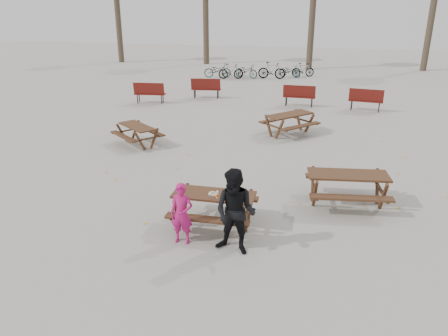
% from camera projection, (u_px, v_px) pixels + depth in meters
% --- Properties ---
extents(ground, '(80.00, 80.00, 0.00)m').
position_uv_depth(ground, '(214.00, 225.00, 9.82)').
color(ground, gray).
rests_on(ground, ground).
extents(main_picnic_table, '(1.80, 1.45, 0.78)m').
position_uv_depth(main_picnic_table, '(214.00, 201.00, 9.61)').
color(main_picnic_table, '#3A2615').
rests_on(main_picnic_table, ground).
extents(food_tray, '(0.18, 0.11, 0.03)m').
position_uv_depth(food_tray, '(213.00, 194.00, 9.48)').
color(food_tray, white).
rests_on(food_tray, main_picnic_table).
extents(bread_roll, '(0.14, 0.06, 0.05)m').
position_uv_depth(bread_roll, '(213.00, 192.00, 9.46)').
color(bread_roll, tan).
rests_on(bread_roll, food_tray).
extents(soda_bottle, '(0.07, 0.07, 0.17)m').
position_uv_depth(soda_bottle, '(217.00, 195.00, 9.31)').
color(soda_bottle, silver).
rests_on(soda_bottle, main_picnic_table).
extents(child, '(0.48, 0.31, 1.31)m').
position_uv_depth(child, '(182.00, 214.00, 8.91)').
color(child, '#B81766').
rests_on(child, ground).
extents(adult, '(0.96, 0.81, 1.76)m').
position_uv_depth(adult, '(235.00, 212.00, 8.48)').
color(adult, black).
rests_on(adult, ground).
extents(picnic_table_east, '(2.08, 1.76, 0.82)m').
position_uv_depth(picnic_table_east, '(347.00, 189.00, 10.65)').
color(picnic_table_east, '#3A2615').
rests_on(picnic_table_east, ground).
extents(picnic_table_north, '(2.05, 2.00, 0.69)m').
position_uv_depth(picnic_table_north, '(138.00, 135.00, 15.13)').
color(picnic_table_north, '#3A2615').
rests_on(picnic_table_north, ground).
extents(picnic_table_far, '(2.30, 2.32, 0.78)m').
position_uv_depth(picnic_table_far, '(289.00, 124.00, 16.30)').
color(picnic_table_far, '#3A2615').
rests_on(picnic_table_far, ground).
extents(park_bench_row, '(11.74, 2.42, 1.03)m').
position_uv_depth(park_bench_row, '(252.00, 94.00, 20.96)').
color(park_bench_row, maroon).
rests_on(park_bench_row, ground).
extents(bicycle_row, '(7.07, 2.71, 1.05)m').
position_uv_depth(bicycle_row, '(257.00, 71.00, 28.13)').
color(bicycle_row, black).
rests_on(bicycle_row, ground).
extents(fallen_leaves, '(11.00, 11.00, 0.01)m').
position_uv_depth(fallen_leaves, '(254.00, 184.00, 11.99)').
color(fallen_leaves, gold).
rests_on(fallen_leaves, ground).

